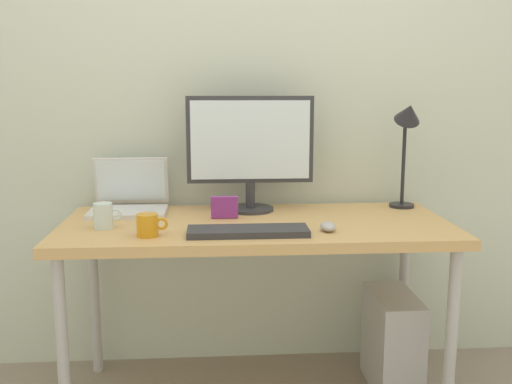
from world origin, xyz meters
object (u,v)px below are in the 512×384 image
Objects in this scene: mouse at (328,226)px; desk_lamp at (407,130)px; photo_frame at (224,207)px; coffee_mug at (148,225)px; keyboard at (248,231)px; glass_cup at (104,216)px; monitor at (250,147)px; computer_tower at (392,342)px; laptop at (129,198)px; desk at (256,237)px.

desk_lamp is at bearing 42.54° from mouse.
mouse is 0.82× the size of photo_frame.
keyboard is at bearing -0.13° from coffee_mug.
coffee_mug is at bearing -137.00° from photo_frame.
monitor is at bearing 25.95° from glass_cup.
keyboard is 4.13× the size of glass_cup.
coffee_mug is at bearing -35.57° from glass_cup.
computer_tower is (-0.08, -0.17, -0.89)m from desk_lamp.
laptop is at bearing 170.36° from computer_tower.
keyboard is 4.00× the size of photo_frame.
monitor is 0.61m from coffee_mug.
glass_cup is (-0.18, 0.13, 0.01)m from coffee_mug.
laptop is 1.28m from computer_tower.
desk_lamp is 5.37× the size of mouse.
desk is at bearing -25.91° from photo_frame.
desk_lamp is (0.68, 0.00, 0.07)m from monitor.
monitor reaches higher than coffee_mug.
keyboard is 0.30m from mouse.
glass_cup is at bearing -100.44° from laptop.
computer_tower is at bearing -16.00° from monitor.
mouse is (0.30, 0.03, 0.01)m from keyboard.
desk_lamp is 0.91m from computer_tower.
mouse is at bearing -148.25° from computer_tower.
laptop is (-0.53, 0.23, 0.12)m from desk.
computer_tower is (0.33, 0.20, -0.56)m from mouse.
mouse reaches higher than keyboard.
photo_frame is at bearing 43.00° from coffee_mug.
coffee_mug reaches higher than keyboard.
glass_cup is (-0.54, 0.13, 0.04)m from keyboard.
laptop is at bearing 157.69° from photo_frame.
desk_lamp is at bearing 29.90° from keyboard.
keyboard is 0.28m from photo_frame.
coffee_mug is 1.17m from computer_tower.
monitor reaches higher than laptop.
coffee_mug is 0.22m from glass_cup.
monitor is 1.22× the size of keyboard.
desk is 3.18× the size of desk_lamp.
coffee_mug is at bearing -153.65° from desk.
computer_tower is at bearing -9.64° from laptop.
desk is 14.41× the size of glass_cup.
desk is 0.22m from keyboard.
monitor reaches higher than desk_lamp.
monitor is 5.98× the size of mouse.
mouse is 0.84× the size of glass_cup.
desk is 4.80× the size of laptop.
glass_cup is at bearing -174.77° from computer_tower.
photo_frame is (-0.38, 0.23, 0.03)m from mouse.
keyboard is at bearing -173.99° from mouse.
mouse is (0.27, -0.38, -0.26)m from monitor.
keyboard is at bearing -159.46° from computer_tower.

